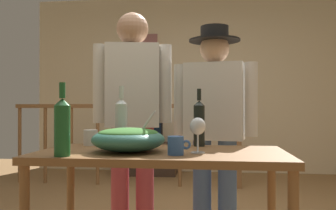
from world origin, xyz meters
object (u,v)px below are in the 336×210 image
Objects in this scene: wine_bottle_green at (62,126)px; person_standing_right at (215,117)px; salad_bowl at (128,138)px; wine_bottle_clear at (121,121)px; framed_picture at (141,55)px; wine_bottle_dark at (199,122)px; mug_white at (91,138)px; wine_glass at (198,128)px; tv_console at (146,159)px; stair_railing at (156,135)px; flat_screen_tv at (146,128)px; mug_blue at (176,146)px; person_standing_left at (132,107)px; serving_table at (162,166)px.

person_standing_right reaches higher than wine_bottle_green.
salad_bowl is 1.06× the size of wine_bottle_clear.
wine_bottle_dark is at bearing -72.99° from framed_picture.
wine_bottle_clear reaches higher than mug_white.
person_standing_right is at bearing 25.85° from mug_white.
mug_white is (-0.68, 0.31, -0.08)m from wine_glass.
stair_railing is at bearing -71.15° from tv_console.
wine_bottle_clear reaches higher than flat_screen_tv.
tv_console is 3.15m from wine_bottle_clear.
wine_bottle_clear is 0.69m from person_standing_right.
wine_bottle_green is (0.36, -3.85, -0.90)m from framed_picture.
wine_bottle_clear is 0.22m from mug_white.
wine_bottle_green reaches higher than tv_console.
mug_blue is at bearing -21.31° from salad_bowl.
flat_screen_tv is at bearing 102.74° from mug_blue.
person_standing_right is at bearing 75.35° from mug_blue.
wine_bottle_clear is (0.17, 0.51, 0.00)m from wine_bottle_green.
mug_white is at bearing -86.32° from flat_screen_tv.
wine_bottle_clear is at bearing 147.73° from wine_glass.
mug_white is 0.87m from person_standing_right.
mug_white is (-0.68, -0.03, -0.10)m from wine_bottle_dark.
person_standing_left is at bearing 117.04° from mug_blue.
framed_picture reaches higher than salad_bowl.
tv_console is 3.21m from wine_bottle_dark.
tv_console is 4.79× the size of wine_glass.
wine_bottle_green is 1.16m from person_standing_right.
wine_bottle_dark is (-0.00, 0.34, 0.01)m from wine_glass.
wine_glass is at bearing 16.85° from wine_bottle_green.
wine_glass is at bearing -89.35° from wine_bottle_dark.
framed_picture reaches higher than serving_table.
stair_railing reaches higher than salad_bowl.
serving_table is 0.87× the size of person_standing_right.
flat_screen_tv is at bearing 93.68° from mug_white.
stair_railing is 24.48× the size of mug_blue.
wine_bottle_clear reaches higher than salad_bowl.
serving_table is 0.40m from wine_bottle_dark.
flat_screen_tv is 3.50m from mug_blue.
tv_console is 3.53m from wine_glass.
mug_white is at bearing -177.16° from wine_bottle_dark.
mug_blue is at bearing 106.84° from person_standing_left.
stair_railing is 3.22× the size of tv_console.
stair_railing is 2.14× the size of serving_table.
serving_table is 0.24m from salad_bowl.
person_standing_right reaches higher than serving_table.
mug_blue is (0.51, -2.68, 0.16)m from stair_railing.
person_standing_left reaches higher than mug_blue.
person_standing_right is (0.30, 0.61, 0.25)m from serving_table.
tv_console is 2.93m from person_standing_right.
person_standing_left reaches higher than serving_table.
wine_bottle_green is at bearing -108.63° from wine_bottle_clear.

